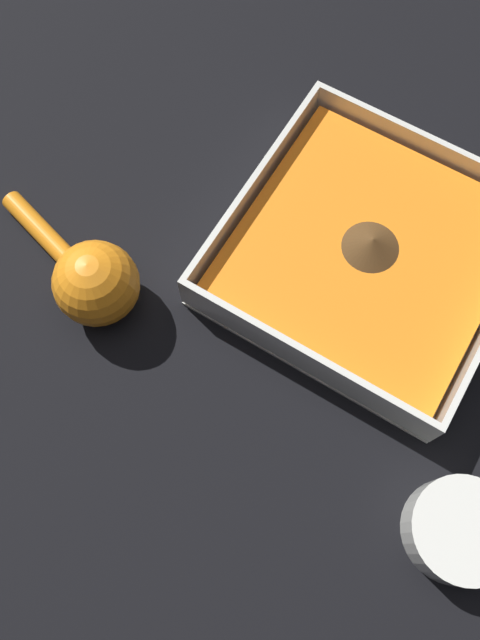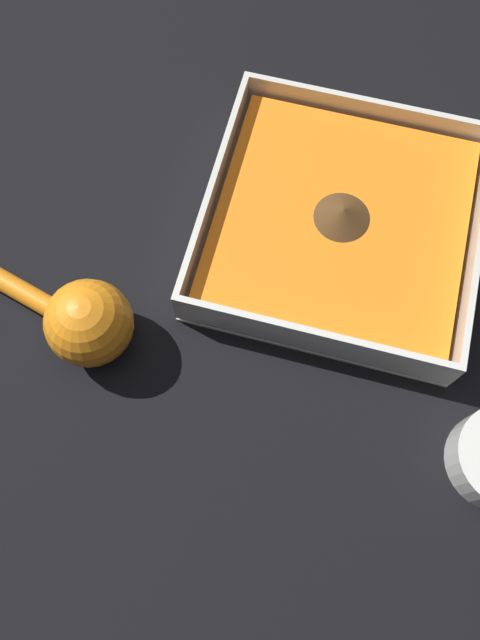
# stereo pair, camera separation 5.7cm
# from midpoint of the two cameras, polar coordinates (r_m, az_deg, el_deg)

# --- Properties ---
(ground_plane) EXTENTS (4.00, 4.00, 0.00)m
(ground_plane) POSITION_cam_midpoint_polar(r_m,az_deg,el_deg) (0.62, 12.69, 0.75)
(ground_plane) COLOR black
(square_dish) EXTENTS (0.26, 0.26, 0.05)m
(square_dish) POSITION_cam_midpoint_polar(r_m,az_deg,el_deg) (0.62, 14.12, 5.49)
(square_dish) COLOR silver
(square_dish) RESTS_ON ground_plane
(spice_bowl) EXTENTS (0.09, 0.09, 0.04)m
(spice_bowl) POSITION_cam_midpoint_polar(r_m,az_deg,el_deg) (0.58, 22.09, -17.80)
(spice_bowl) COLOR silver
(spice_bowl) RESTS_ON ground_plane
(lemon_squeezer) EXTENTS (0.18, 0.09, 0.08)m
(lemon_squeezer) POSITION_cam_midpoint_polar(r_m,az_deg,el_deg) (0.58, -10.73, 3.32)
(lemon_squeezer) COLOR orange
(lemon_squeezer) RESTS_ON ground_plane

